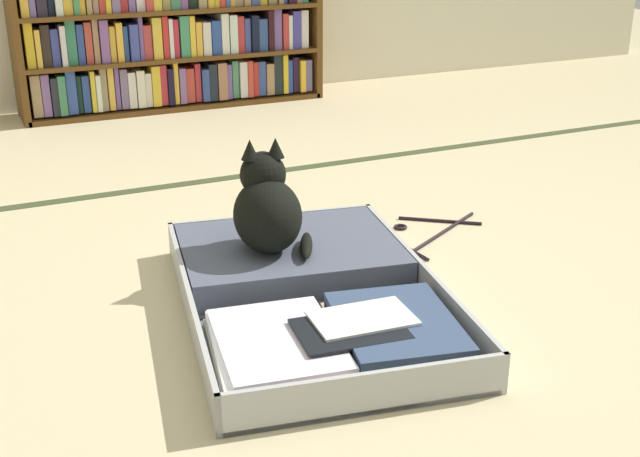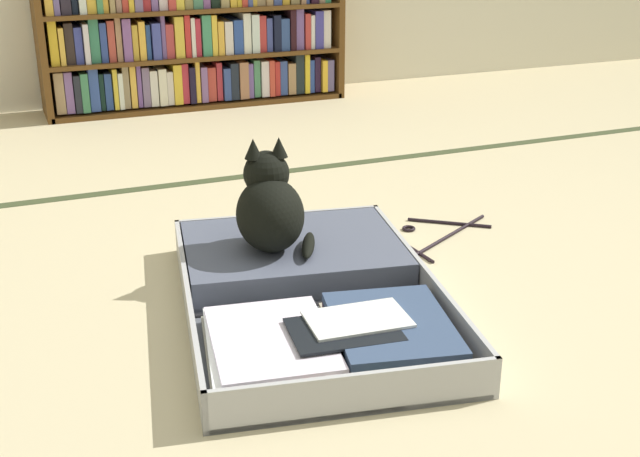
% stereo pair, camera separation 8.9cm
% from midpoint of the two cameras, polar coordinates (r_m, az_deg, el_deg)
% --- Properties ---
extents(ground_plane, '(10.00, 10.00, 0.00)m').
position_cam_midpoint_polar(ground_plane, '(2.13, 3.64, -4.68)').
color(ground_plane, '#CBBB90').
extents(tatami_border, '(4.80, 0.05, 0.00)m').
position_cam_midpoint_polar(tatami_border, '(3.04, -4.85, 3.52)').
color(tatami_border, '#3B4528').
rests_on(tatami_border, ground_plane).
extents(bookshelf, '(1.44, 0.30, 0.70)m').
position_cam_midpoint_polar(bookshelf, '(4.11, -8.09, 13.10)').
color(bookshelf, brown).
rests_on(bookshelf, ground_plane).
extents(open_suitcase, '(0.74, 1.00, 0.09)m').
position_cam_midpoint_polar(open_suitcase, '(2.07, 0.33, -4.13)').
color(open_suitcase, '#B1B1B3').
rests_on(open_suitcase, ground_plane).
extents(black_cat, '(0.24, 0.26, 0.29)m').
position_cam_midpoint_polar(black_cat, '(2.14, -2.27, 1.42)').
color(black_cat, black).
rests_on(black_cat, open_suitcase).
extents(clothes_hanger, '(0.41, 0.33, 0.01)m').
position_cam_midpoint_polar(clothes_hanger, '(2.52, 8.71, -0.45)').
color(clothes_hanger, black).
rests_on(clothes_hanger, ground_plane).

